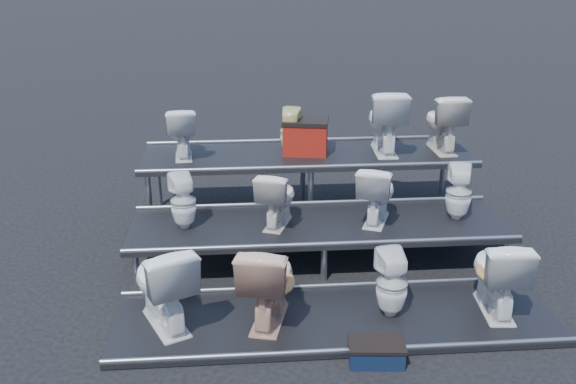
{
  "coord_description": "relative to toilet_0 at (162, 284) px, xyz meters",
  "views": [
    {
      "loc": [
        -0.87,
        -6.53,
        3.4
      ],
      "look_at": [
        -0.34,
        0.1,
        0.8
      ],
      "focal_mm": 40.0,
      "sensor_mm": 36.0,
      "label": 1
    }
  ],
  "objects": [
    {
      "name": "tier_front",
      "position": [
        1.61,
        0.0,
        -0.45
      ],
      "size": [
        4.2,
        1.2,
        0.06
      ],
      "primitive_type": "cube",
      "color": "black",
      "rests_on": "ground"
    },
    {
      "name": "toilet_6",
      "position": [
        2.25,
        1.3,
        0.32
      ],
      "size": [
        0.6,
        0.76,
        0.68
      ],
      "primitive_type": "imported",
      "rotation": [
        0.0,
        0.0,
        2.75
      ],
      "color": "white",
      "rests_on": "tier_mid"
    },
    {
      "name": "toilet_0",
      "position": [
        0.0,
        0.0,
        0.0
      ],
      "size": [
        0.78,
        0.95,
        0.84
      ],
      "primitive_type": "imported",
      "rotation": [
        0.0,
        0.0,
        3.57
      ],
      "color": "white",
      "rests_on": "tier_front"
    },
    {
      "name": "tier_mid",
      "position": [
        1.61,
        1.3,
        -0.25
      ],
      "size": [
        4.2,
        1.2,
        0.46
      ],
      "primitive_type": "cube",
      "color": "black",
      "rests_on": "ground"
    },
    {
      "name": "toilet_9",
      "position": [
        1.39,
        2.6,
        0.68
      ],
      "size": [
        0.32,
        0.33,
        0.6
      ],
      "primitive_type": "imported",
      "rotation": [
        0.0,
        0.0,
        2.93
      ],
      "color": "#E7DF8A",
      "rests_on": "tier_back"
    },
    {
      "name": "red_crate",
      "position": [
        1.59,
        2.64,
        0.58
      ],
      "size": [
        0.62,
        0.53,
        0.39
      ],
      "primitive_type": "cube",
      "rotation": [
        0.0,
        0.0,
        -0.18
      ],
      "color": "maroon",
      "rests_on": "tier_back"
    },
    {
      "name": "toilet_4",
      "position": [
        0.11,
        1.3,
        0.29
      ],
      "size": [
        0.36,
        0.36,
        0.62
      ],
      "primitive_type": "imported",
      "rotation": [
        0.0,
        0.0,
        3.48
      ],
      "color": "white",
      "rests_on": "tier_mid"
    },
    {
      "name": "toilet_1",
      "position": [
        0.97,
        0.0,
        -0.01
      ],
      "size": [
        0.65,
        0.9,
        0.83
      ],
      "primitive_type": "imported",
      "rotation": [
        0.0,
        0.0,
        2.89
      ],
      "color": "tan",
      "rests_on": "tier_front"
    },
    {
      "name": "toilet_8",
      "position": [
        0.03,
        2.6,
        0.7
      ],
      "size": [
        0.41,
        0.66,
        0.65
      ],
      "primitive_type": "imported",
      "rotation": [
        0.0,
        0.0,
        3.22
      ],
      "color": "white",
      "rests_on": "tier_back"
    },
    {
      "name": "toilet_3",
      "position": [
        3.16,
        0.0,
        -0.02
      ],
      "size": [
        0.51,
        0.81,
        0.79
      ],
      "primitive_type": "imported",
      "rotation": [
        0.0,
        0.0,
        3.06
      ],
      "color": "white",
      "rests_on": "tier_front"
    },
    {
      "name": "tier_back",
      "position": [
        1.61,
        2.6,
        -0.05
      ],
      "size": [
        4.2,
        1.2,
        0.86
      ],
      "primitive_type": "cube",
      "color": "black",
      "rests_on": "ground"
    },
    {
      "name": "toilet_7",
      "position": [
        3.18,
        1.3,
        0.3
      ],
      "size": [
        0.35,
        0.36,
        0.64
      ],
      "primitive_type": "imported",
      "rotation": [
        0.0,
        0.0,
        2.89
      ],
      "color": "white",
      "rests_on": "tier_mid"
    },
    {
      "name": "step_stool",
      "position": [
        1.86,
        -0.65,
        -0.4
      ],
      "size": [
        0.49,
        0.32,
        0.17
      ],
      "primitive_type": "cube",
      "rotation": [
        0.0,
        0.0,
        -0.09
      ],
      "color": "black",
      "rests_on": "ground"
    },
    {
      "name": "toilet_11",
      "position": [
        3.37,
        2.6,
        0.76
      ],
      "size": [
        0.45,
        0.76,
        0.76
      ],
      "primitive_type": "imported",
      "rotation": [
        0.0,
        0.0,
        3.17
      ],
      "color": "silver",
      "rests_on": "tier_back"
    },
    {
      "name": "ground",
      "position": [
        1.61,
        1.3,
        -0.48
      ],
      "size": [
        80.0,
        80.0,
        0.0
      ],
      "primitive_type": "plane",
      "color": "black",
      "rests_on": "ground"
    },
    {
      "name": "toilet_5",
      "position": [
        1.14,
        1.3,
        0.3
      ],
      "size": [
        0.56,
        0.71,
        0.64
      ],
      "primitive_type": "imported",
      "rotation": [
        0.0,
        0.0,
        2.78
      ],
      "color": "silver",
      "rests_on": "tier_mid"
    },
    {
      "name": "toilet_10",
      "position": [
        2.61,
        2.6,
        0.79
      ],
      "size": [
        0.5,
        0.83,
        0.83
      ],
      "primitive_type": "imported",
      "rotation": [
        0.0,
        0.0,
        3.1
      ],
      "color": "white",
      "rests_on": "tier_back"
    },
    {
      "name": "toilet_2",
      "position": [
        2.14,
        0.0,
        -0.09
      ],
      "size": [
        0.34,
        0.34,
        0.67
      ],
      "primitive_type": "imported",
      "rotation": [
        0.0,
        0.0,
        3.27
      ],
      "color": "white",
      "rests_on": "tier_front"
    }
  ]
}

